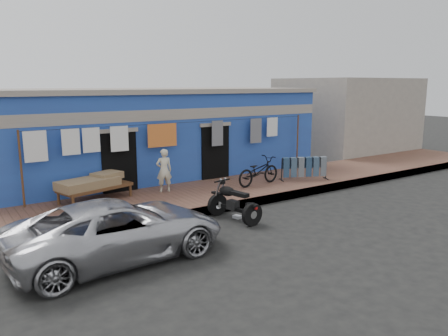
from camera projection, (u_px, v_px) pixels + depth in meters
ground at (268, 224)px, 11.14m from camera, size 80.00×80.00×0.00m
sidewalk at (206, 195)px, 13.56m from camera, size 28.00×3.00×0.25m
curb at (233, 206)px, 12.38m from camera, size 28.00×0.10×0.25m
building at (150, 133)px, 16.51m from camera, size 12.20×5.20×3.36m
neighbor_right at (346, 116)px, 22.52m from camera, size 6.00×5.00×3.80m
clothesline at (165, 139)px, 13.85m from camera, size 10.06×0.06×2.10m
car at (118, 229)px, 8.86m from camera, size 4.60×2.26×1.27m
seated_person at (164, 170)px, 13.38m from camera, size 0.54×0.42×1.34m
bicycle at (258, 168)px, 14.31m from camera, size 1.81×0.83×1.13m
motorcycle at (234, 202)px, 11.39m from camera, size 1.15×1.79×1.02m
charpoy at (95, 188)px, 12.44m from camera, size 2.62×2.08×0.71m
jeans_rack at (304, 168)px, 15.13m from camera, size 1.95×1.60×0.82m
litter_a at (210, 223)px, 11.12m from camera, size 0.23×0.20×0.09m
litter_b at (255, 209)px, 12.41m from camera, size 0.21×0.22×0.09m
litter_c at (237, 217)px, 11.65m from camera, size 0.20×0.23×0.08m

